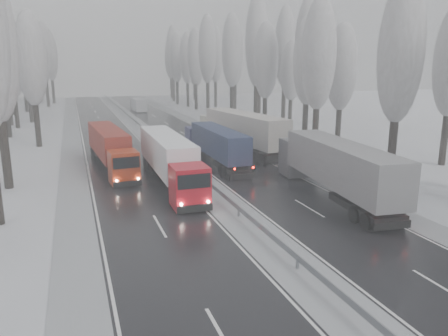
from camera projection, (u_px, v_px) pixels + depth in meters
ground at (345, 312)px, 17.67m from camera, size 260.00×260.00×0.00m
carriageway_right at (224, 158)px, 46.92m from camera, size 7.50×200.00×0.03m
carriageway_left at (125, 165)px, 43.56m from camera, size 7.50×200.00×0.03m
median_slush at (176, 161)px, 45.24m from camera, size 3.00×200.00×0.04m
shoulder_right at (266, 155)px, 48.50m from camera, size 2.40×200.00×0.04m
shoulder_left at (73, 169)px, 41.98m from camera, size 2.40×200.00×0.04m
median_guardrail at (176, 156)px, 45.09m from camera, size 0.12×200.00×0.76m
tree_16 at (401, 53)px, 34.41m from camera, size 3.60×3.60×16.53m
tree_18 at (319, 55)px, 44.68m from camera, size 3.60×3.60×16.58m
tree_19 at (342, 68)px, 50.42m from camera, size 3.60×3.60×14.57m
tree_20 at (308, 62)px, 53.37m from camera, size 3.60×3.60×15.71m
tree_21 at (308, 47)px, 57.33m from camera, size 3.60×3.60×18.62m
tree_22 at (266, 61)px, 62.66m from camera, size 3.60×3.60×15.86m
tree_23 at (291, 71)px, 68.68m from camera, size 3.60×3.60×13.55m
tree_24 at (257, 42)px, 67.24m from camera, size 3.60×3.60×20.49m
tree_25 at (285, 48)px, 73.28m from camera, size 3.60×3.60×19.44m
tree_26 at (232, 51)px, 76.81m from camera, size 3.60×3.60×18.78m
tree_27 at (260, 56)px, 82.94m from camera, size 3.60×3.60×17.62m
tree_28 at (207, 50)px, 86.12m from camera, size 3.60×3.60×19.62m
tree_29 at (235, 56)px, 92.37m from camera, size 3.60×3.60×18.11m
tree_30 at (195, 57)px, 95.41m from camera, size 3.60×3.60×17.86m
tree_31 at (215, 55)px, 100.87m from camera, size 3.60×3.60×18.58m
tree_32 at (187, 59)px, 102.41m from camera, size 3.60×3.60×17.33m
tree_33 at (196, 67)px, 107.53m from camera, size 3.60×3.60×14.33m
tree_34 at (177, 58)px, 108.61m from camera, size 3.60×3.60×17.63m
tree_35 at (207, 57)px, 115.14m from camera, size 3.60×3.60×18.25m
tree_36 at (173, 52)px, 117.69m from camera, size 3.60×3.60×20.23m
tree_37 at (194, 62)px, 124.17m from camera, size 3.60×3.60×16.37m
tree_38 at (171, 58)px, 128.28m from camera, size 3.60×3.60×17.97m
tree_39 at (177, 63)px, 133.12m from camera, size 3.60×3.60×16.19m
tree_62 at (31, 60)px, 51.02m from camera, size 3.60×3.60×16.04m
tree_64 at (1, 63)px, 58.00m from camera, size 3.60×3.60×15.42m
tree_66 at (11, 64)px, 66.91m from camera, size 3.60×3.60×15.23m
tree_67 at (4, 57)px, 69.87m from camera, size 3.60×3.60×17.09m
tree_68 at (26, 59)px, 73.43m from camera, size 3.60×3.60×16.65m
tree_70 at (32, 58)px, 82.71m from camera, size 3.60×3.60×17.09m
tree_71 at (6, 50)px, 84.50m from camera, size 3.60×3.60×19.61m
tree_72 at (22, 65)px, 90.76m from camera, size 3.60×3.60×15.11m
tree_73 at (9, 58)px, 93.20m from camera, size 3.60×3.60×17.22m
tree_74 at (44, 52)px, 101.24m from camera, size 3.60×3.60×19.68m
tree_75 at (3, 55)px, 102.16m from camera, size 3.60×3.60×18.60m
tree_76 at (50, 56)px, 110.37m from camera, size 3.60×3.60×18.55m
tree_77 at (29, 67)px, 112.87m from camera, size 3.60×3.60×14.32m
tree_78 at (37, 54)px, 115.16m from camera, size 3.60×3.60×19.55m
tree_79 at (27, 60)px, 118.31m from camera, size 3.60×3.60×17.07m
truck_grey_tarp at (333, 165)px, 32.37m from camera, size 4.32×16.94×4.31m
truck_blue_box at (215, 142)px, 43.83m from camera, size 2.36×14.35×3.67m
truck_cream_box at (240, 129)px, 49.52m from camera, size 5.01×17.82×4.53m
box_truck_distant at (138, 105)px, 93.69m from camera, size 2.64×7.51×2.76m
truck_red_white at (169, 157)px, 35.96m from camera, size 2.55×15.59×3.99m
truck_red_red at (110, 146)px, 41.83m from camera, size 3.37×14.71×3.74m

